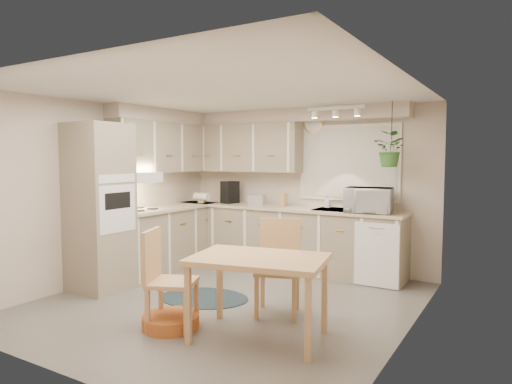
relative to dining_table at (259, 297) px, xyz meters
The scene contains 35 objects.
floor 1.15m from the dining_table, 140.19° to the left, with size 4.20×4.20×0.00m, color #605C54.
ceiling 2.29m from the dining_table, 140.19° to the left, with size 4.20×4.20×0.00m, color silver.
wall_back 3.03m from the dining_table, 106.61° to the left, with size 4.00×0.04×2.40m, color #C2B1A0.
wall_front 1.83m from the dining_table, 120.69° to the right, with size 4.00×0.04×2.40m, color #C2B1A0.
wall_left 3.03m from the dining_table, 166.22° to the left, with size 0.04×4.20×2.40m, color #C2B1A0.
wall_right 1.58m from the dining_table, 30.80° to the left, with size 0.04×4.20×2.40m, color #C2B1A0.
base_cab_left 2.98m from the dining_table, 148.22° to the left, with size 0.60×1.85×0.90m, color gray.
base_cab_back 2.70m from the dining_table, 112.51° to the left, with size 3.60×0.60×0.90m, color gray.
counter_left 3.02m from the dining_table, 148.12° to the left, with size 0.64×1.89×0.04m, color #BEAC8B.
counter_back 2.74m from the dining_table, 112.59° to the left, with size 3.64×0.64×0.04m, color #BEAC8B.
oven_stack 2.62m from the dining_table, behind, with size 0.65×0.65×2.10m, color gray.
wall_oven_face 2.31m from the dining_table, behind, with size 0.02×0.56×0.58m, color silver.
upper_cab_left 3.47m from the dining_table, 147.48° to the left, with size 0.35×2.00×0.75m, color gray.
upper_cab_back 3.51m from the dining_table, 124.99° to the left, with size 2.00×0.35×0.75m, color gray.
soffit_left 3.71m from the dining_table, 147.73° to the left, with size 0.30×2.00×0.20m, color #C2B1A0.
soffit_back 3.43m from the dining_table, 111.35° to the left, with size 3.60×0.30×0.20m, color #C2B1A0.
cooktop 2.76m from the dining_table, 158.41° to the left, with size 0.52×0.58×0.02m, color silver.
range_hood 2.91m from the dining_table, 158.56° to the left, with size 0.40×0.60×0.14m, color silver.
window_blinds 3.02m from the dining_table, 92.77° to the left, with size 1.40×0.02×1.00m, color silver.
window_frame 3.03m from the dining_table, 92.76° to the left, with size 1.50×0.02×1.10m, color silver.
sink 2.55m from the dining_table, 93.07° to the left, with size 0.70×0.48×0.10m, color #A3A5AA.
dishwasher_front 2.23m from the dining_table, 77.96° to the left, with size 0.58×0.01×0.83m, color silver.
track_light_bar 2.97m from the dining_table, 93.42° to the left, with size 0.80×0.04×0.04m, color silver.
wall_clock 3.37m from the dining_table, 103.89° to the left, with size 0.30×0.30×0.03m, color gold.
dining_table is the anchor object (origin of this frame).
chair_left 0.88m from the dining_table, 164.59° to the right, with size 0.46×0.46×0.98m, color tan.
chair_back 0.68m from the dining_table, 102.78° to the left, with size 0.47×0.47×1.01m, color tan.
braided_rug 1.41m from the dining_table, 149.40° to the left, with size 1.09×0.82×0.01m, color black.
pet_bed 0.95m from the dining_table, 164.85° to the right, with size 0.56×0.56×0.13m, color #AE4A22.
microwave 2.53m from the dining_table, 83.08° to the left, with size 0.61×0.34×0.41m, color silver.
soap_bottle 2.74m from the dining_table, 98.37° to the left, with size 0.08×0.17×0.08m, color silver.
hanging_plant 2.81m from the dining_table, 76.52° to the left, with size 0.41×0.46×0.36m, color #316227.
coffee_maker 3.28m from the dining_table, 128.79° to the left, with size 0.20×0.24×0.35m, color black.
toaster 3.00m from the dining_table, 120.97° to the left, with size 0.26×0.15×0.16m, color #A3A5AA.
knife_block 2.83m from the dining_table, 112.54° to the left, with size 0.09×0.09×0.20m, color tan.
Camera 1 is at (2.93, -4.26, 1.67)m, focal length 32.00 mm.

